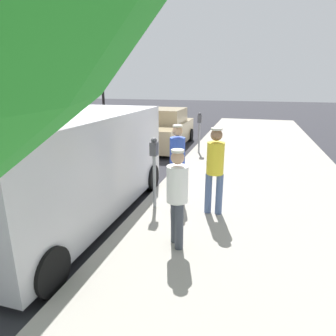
{
  "coord_description": "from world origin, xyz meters",
  "views": [
    {
      "loc": [
        3.26,
        -6.23,
        2.76
      ],
      "look_at": [
        1.65,
        -0.71,
        1.05
      ],
      "focal_mm": 31.04,
      "sensor_mm": 36.0,
      "label": 1
    }
  ],
  "objects_px": {
    "parking_meter_near": "(154,161)",
    "parked_sedan_ahead": "(164,130)",
    "traffic_light_corner": "(89,69)",
    "parking_meter_far": "(200,126)",
    "pedestrian_in_white": "(177,193)",
    "pedestrian_in_yellow": "(215,166)",
    "pedestrian_in_blue": "(177,158)",
    "parked_van": "(70,166)"
  },
  "relations": [
    {
      "from": "parking_meter_far",
      "to": "parked_sedan_ahead",
      "type": "relative_size",
      "value": 0.34
    },
    {
      "from": "parked_van",
      "to": "parking_meter_near",
      "type": "bearing_deg",
      "value": 26.66
    },
    {
      "from": "parked_sedan_ahead",
      "to": "parked_van",
      "type": "bearing_deg",
      "value": -87.65
    },
    {
      "from": "parking_meter_near",
      "to": "pedestrian_in_blue",
      "type": "bearing_deg",
      "value": 53.98
    },
    {
      "from": "parking_meter_near",
      "to": "parking_meter_far",
      "type": "bearing_deg",
      "value": 90.0
    },
    {
      "from": "pedestrian_in_white",
      "to": "pedestrian_in_blue",
      "type": "distance_m",
      "value": 1.94
    },
    {
      "from": "parked_van",
      "to": "traffic_light_corner",
      "type": "bearing_deg",
      "value": 118.62
    },
    {
      "from": "parking_meter_near",
      "to": "pedestrian_in_blue",
      "type": "height_order",
      "value": "pedestrian_in_blue"
    },
    {
      "from": "pedestrian_in_blue",
      "to": "parked_sedan_ahead",
      "type": "distance_m",
      "value": 6.4
    },
    {
      "from": "parking_meter_far",
      "to": "traffic_light_corner",
      "type": "xyz_separation_m",
      "value": [
        -8.16,
        6.19,
        2.34
      ]
    },
    {
      "from": "pedestrian_in_yellow",
      "to": "parked_sedan_ahead",
      "type": "relative_size",
      "value": 0.4
    },
    {
      "from": "pedestrian_in_white",
      "to": "parked_sedan_ahead",
      "type": "height_order",
      "value": "pedestrian_in_white"
    },
    {
      "from": "parking_meter_near",
      "to": "parking_meter_far",
      "type": "xyz_separation_m",
      "value": [
        0.0,
        5.26,
        0.0
      ]
    },
    {
      "from": "pedestrian_in_blue",
      "to": "traffic_light_corner",
      "type": "bearing_deg",
      "value": 127.92
    },
    {
      "from": "parking_meter_far",
      "to": "parked_van",
      "type": "distance_m",
      "value": 6.19
    },
    {
      "from": "pedestrian_in_yellow",
      "to": "traffic_light_corner",
      "type": "bearing_deg",
      "value": 129.53
    },
    {
      "from": "pedestrian_in_yellow",
      "to": "parked_sedan_ahead",
      "type": "bearing_deg",
      "value": 115.27
    },
    {
      "from": "pedestrian_in_yellow",
      "to": "parked_sedan_ahead",
      "type": "distance_m",
      "value": 7.18
    },
    {
      "from": "parking_meter_near",
      "to": "parked_van",
      "type": "bearing_deg",
      "value": -153.34
    },
    {
      "from": "pedestrian_in_yellow",
      "to": "pedestrian_in_blue",
      "type": "xyz_separation_m",
      "value": [
        -0.89,
        0.47,
        -0.03
      ]
    },
    {
      "from": "pedestrian_in_white",
      "to": "traffic_light_corner",
      "type": "bearing_deg",
      "value": 125.1
    },
    {
      "from": "pedestrian_in_yellow",
      "to": "traffic_light_corner",
      "type": "height_order",
      "value": "traffic_light_corner"
    },
    {
      "from": "pedestrian_in_yellow",
      "to": "traffic_light_corner",
      "type": "xyz_separation_m",
      "value": [
        -9.42,
        11.41,
        2.35
      ]
    },
    {
      "from": "parking_meter_near",
      "to": "parked_sedan_ahead",
      "type": "distance_m",
      "value": 6.77
    },
    {
      "from": "parking_meter_far",
      "to": "traffic_light_corner",
      "type": "height_order",
      "value": "traffic_light_corner"
    },
    {
      "from": "parking_meter_far",
      "to": "pedestrian_in_white",
      "type": "xyz_separation_m",
      "value": [
        0.85,
        -6.63,
        -0.1
      ]
    },
    {
      "from": "parking_meter_near",
      "to": "pedestrian_in_yellow",
      "type": "distance_m",
      "value": 1.26
    },
    {
      "from": "parking_meter_near",
      "to": "parked_sedan_ahead",
      "type": "bearing_deg",
      "value": 105.43
    },
    {
      "from": "pedestrian_in_white",
      "to": "parked_van",
      "type": "distance_m",
      "value": 2.43
    },
    {
      "from": "parking_meter_far",
      "to": "parked_van",
      "type": "height_order",
      "value": "parked_van"
    },
    {
      "from": "parking_meter_near",
      "to": "parked_sedan_ahead",
      "type": "relative_size",
      "value": 0.34
    },
    {
      "from": "parked_sedan_ahead",
      "to": "pedestrian_in_yellow",
      "type": "bearing_deg",
      "value": -64.73
    },
    {
      "from": "traffic_light_corner",
      "to": "parked_sedan_ahead",
      "type": "bearing_deg",
      "value": -37.8
    },
    {
      "from": "parking_meter_far",
      "to": "pedestrian_in_white",
      "type": "distance_m",
      "value": 6.68
    },
    {
      "from": "traffic_light_corner",
      "to": "parking_meter_near",
      "type": "bearing_deg",
      "value": -54.53
    },
    {
      "from": "pedestrian_in_white",
      "to": "parked_van",
      "type": "bearing_deg",
      "value": 165.31
    },
    {
      "from": "parking_meter_near",
      "to": "traffic_light_corner",
      "type": "bearing_deg",
      "value": 125.47
    },
    {
      "from": "parking_meter_near",
      "to": "traffic_light_corner",
      "type": "xyz_separation_m",
      "value": [
        -8.16,
        11.45,
        2.34
      ]
    },
    {
      "from": "pedestrian_in_blue",
      "to": "parked_van",
      "type": "relative_size",
      "value": 0.33
    },
    {
      "from": "parked_van",
      "to": "traffic_light_corner",
      "type": "relative_size",
      "value": 1.0
    },
    {
      "from": "parking_meter_far",
      "to": "pedestrian_in_white",
      "type": "height_order",
      "value": "pedestrian_in_white"
    },
    {
      "from": "parking_meter_near",
      "to": "parking_meter_far",
      "type": "relative_size",
      "value": 1.0
    }
  ]
}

